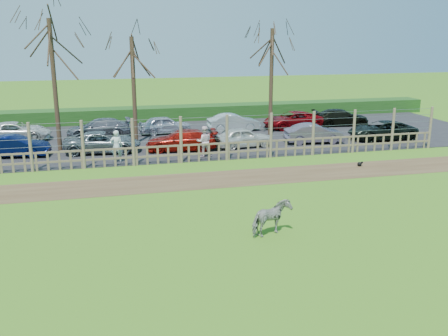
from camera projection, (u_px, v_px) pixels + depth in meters
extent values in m
plane|color=#67A627|center=(214.00, 214.00, 19.12)|extent=(120.00, 120.00, 0.00)
cube|color=brown|center=(193.00, 181.00, 23.33)|extent=(34.00, 2.80, 0.01)
cube|color=#232326|center=(166.00, 138.00, 32.71)|extent=(44.00, 13.00, 0.04)
cube|color=#1E4716|center=(155.00, 114.00, 39.13)|extent=(46.00, 2.00, 1.10)
cube|color=brown|center=(181.00, 155.00, 26.50)|extent=(30.00, 0.06, 0.10)
cube|color=brown|center=(181.00, 145.00, 26.37)|extent=(30.00, 0.06, 0.10)
cylinder|color=brown|center=(30.00, 147.00, 24.58)|extent=(0.16, 0.16, 2.50)
cylinder|color=brown|center=(83.00, 145.00, 25.15)|extent=(0.16, 0.16, 2.50)
cylinder|color=brown|center=(133.00, 142.00, 25.72)|extent=(0.16, 0.16, 2.50)
cylinder|color=brown|center=(181.00, 140.00, 26.29)|extent=(0.16, 0.16, 2.50)
cylinder|color=brown|center=(227.00, 138.00, 26.86)|extent=(0.16, 0.16, 2.50)
cylinder|color=brown|center=(271.00, 135.00, 27.43)|extent=(0.16, 0.16, 2.50)
cylinder|color=brown|center=(313.00, 133.00, 28.00)|extent=(0.16, 0.16, 2.50)
cylinder|color=brown|center=(354.00, 131.00, 28.57)|extent=(0.16, 0.16, 2.50)
cylinder|color=brown|center=(393.00, 129.00, 29.14)|extent=(0.16, 0.16, 2.50)
cylinder|color=brown|center=(430.00, 128.00, 29.71)|extent=(0.16, 0.16, 2.50)
cylinder|color=gray|center=(181.00, 140.00, 26.29)|extent=(30.00, 0.02, 0.02)
cylinder|color=gray|center=(181.00, 132.00, 26.19)|extent=(30.00, 0.02, 0.02)
cylinder|color=gray|center=(181.00, 125.00, 26.08)|extent=(30.00, 0.02, 0.02)
cylinder|color=gray|center=(181.00, 118.00, 25.99)|extent=(30.00, 0.02, 0.02)
cylinder|color=#3D2B1E|center=(55.00, 87.00, 28.37)|extent=(0.26, 0.26, 7.50)
cylinder|color=#3D2B1E|center=(134.00, 91.00, 30.47)|extent=(0.26, 0.26, 6.50)
cylinder|color=#3D2B1E|center=(271.00, 83.00, 32.92)|extent=(0.26, 0.26, 7.00)
imported|color=gray|center=(271.00, 218.00, 16.96)|extent=(1.59, 1.20, 1.22)
imported|color=silver|center=(117.00, 146.00, 26.42)|extent=(0.65, 0.45, 1.72)
imported|color=silver|center=(204.00, 142.00, 27.53)|extent=(0.89, 0.73, 1.72)
sphere|color=black|center=(359.00, 164.00, 25.90)|extent=(0.23, 0.23, 0.23)
sphere|color=black|center=(362.00, 162.00, 25.91)|extent=(0.11, 0.11, 0.11)
imported|color=#060F3D|center=(15.00, 146.00, 27.61)|extent=(3.76, 1.68, 1.20)
imported|color=slate|center=(103.00, 142.00, 28.66)|extent=(4.46, 2.33, 1.20)
imported|color=#97120A|center=(181.00, 140.00, 29.13)|extent=(4.30, 2.15, 1.20)
imported|color=silver|center=(243.00, 137.00, 29.97)|extent=(3.68, 1.86, 1.20)
imported|color=slate|center=(314.00, 133.00, 31.09)|extent=(3.75, 1.61, 1.20)
imported|color=black|center=(382.00, 130.00, 32.07)|extent=(4.47, 2.36, 1.20)
imported|color=silver|center=(16.00, 131.00, 31.76)|extent=(4.32, 1.99, 1.20)
imported|color=slate|center=(99.00, 128.00, 32.91)|extent=(4.19, 1.82, 1.20)
imported|color=#B2B4C3|center=(165.00, 125.00, 34.04)|extent=(3.68, 1.86, 1.20)
imported|color=#B6C0C1|center=(233.00, 122.00, 34.97)|extent=(3.67, 1.35, 1.20)
imported|color=maroon|center=(293.00, 120.00, 35.97)|extent=(4.51, 2.45, 1.20)
imported|color=black|center=(341.00, 117.00, 37.04)|extent=(4.29, 2.12, 1.20)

